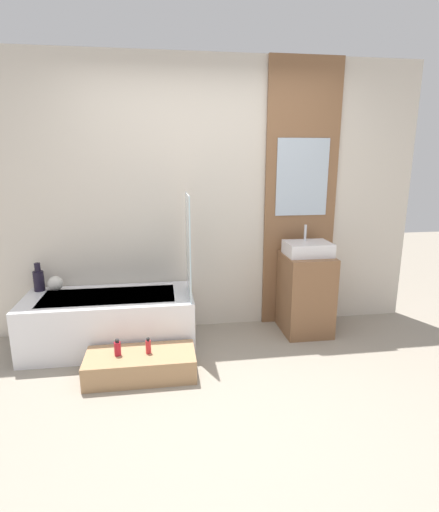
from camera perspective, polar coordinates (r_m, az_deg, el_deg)
ground_plane at (r=2.88m, az=2.36°, el=-22.11°), size 12.00×12.00×0.00m
wall_tiled_back at (r=3.91m, az=-1.78°, el=8.21°), size 4.20×0.06×2.60m
wall_wood_accent at (r=4.07m, az=11.52°, el=8.38°), size 0.72×0.04×2.60m
bathtub at (r=3.80m, az=-15.32°, el=-8.94°), size 1.49×0.67×0.49m
glass_shower_screen at (r=3.48m, az=-4.48°, el=1.43°), size 0.01×0.45×0.90m
wooden_step_bench at (r=3.33m, az=-11.16°, el=-14.98°), size 0.86×0.40×0.19m
vanity_cabinet at (r=4.02m, az=12.16°, el=-5.28°), size 0.45×0.50×0.78m
sink at (r=3.89m, az=12.50°, el=1.04°), size 0.42×0.32×0.28m
vase_tall_dark at (r=4.04m, az=-24.42°, el=-3.07°), size 0.10×0.10×0.26m
vase_round_light at (r=3.99m, az=-22.42°, el=-3.65°), size 0.14×0.14×0.14m
bottle_soap_primary at (r=3.27m, az=-14.36°, el=-12.64°), size 0.05×0.05×0.13m
bottle_soap_secondary at (r=3.26m, az=-10.14°, el=-12.60°), size 0.04×0.04×0.13m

